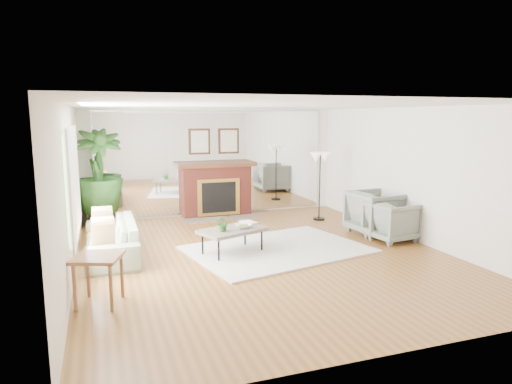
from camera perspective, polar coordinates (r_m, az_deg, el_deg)
name	(u,v)px	position (r m, az deg, el deg)	size (l,w,h in m)	color
ground	(264,255)	(7.82, 1.03, -7.87)	(7.00, 7.00, 0.00)	brown
wall_left	(70,192)	(7.10, -22.23, 0.03)	(0.02, 7.00, 2.50)	silver
wall_right	(415,175)	(9.01, 19.24, 2.05)	(0.02, 7.00, 2.50)	silver
wall_back	(214,162)	(10.86, -5.28, 3.72)	(6.00, 0.02, 2.50)	silver
mirror_panel	(214,162)	(10.84, -5.26, 3.71)	(5.40, 0.04, 2.40)	silver
window_panel	(73,181)	(7.48, -21.89, 1.27)	(0.04, 2.40, 1.50)	#B2E09E
fireplace	(217,188)	(10.71, -4.94, 0.46)	(1.85, 0.83, 2.05)	maroon
area_rug	(277,249)	(8.09, 2.69, -7.16)	(2.97, 2.12, 0.03)	silver
coffee_table	(233,231)	(7.78, -2.95, -4.87)	(1.26, 1.00, 0.44)	#695E53
sofa	(111,238)	(8.05, -17.67, -5.55)	(2.08, 0.81, 0.61)	gray
armchair_back	(376,212)	(9.40, 14.77, -2.47)	(0.93, 0.96, 0.87)	gray
armchair_front	(392,221)	(8.99, 16.64, -3.50)	(0.80, 0.82, 0.75)	gray
side_table	(98,263)	(6.04, -19.15, -8.44)	(0.70, 0.70, 0.63)	brown
potted_ficus	(98,175)	(10.18, -19.10, 2.05)	(1.10, 1.10, 2.08)	black
floor_lamp	(320,162)	(10.29, 8.03, 3.70)	(0.50, 0.28, 1.54)	black
tabletop_plant	(223,223)	(7.59, -4.16, -3.87)	(0.25, 0.22, 0.28)	#326425
fruit_bowl	(243,226)	(7.81, -1.60, -4.27)	(0.27, 0.27, 0.07)	brown
book	(243,223)	(8.11, -1.63, -3.91)	(0.22, 0.31, 0.02)	brown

